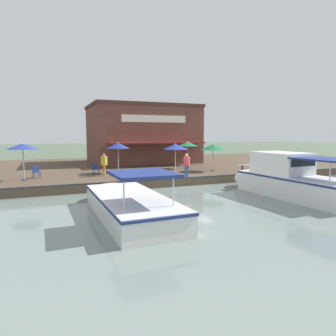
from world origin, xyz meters
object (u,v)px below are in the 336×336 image
(person_near_entrance, at_px, (187,162))
(tree_behind_restaurant, at_px, (185,121))
(person_mid_patio, at_px, (104,162))
(patio_umbrella_back_row, at_px, (188,144))
(mooring_post, at_px, (242,170))
(patio_umbrella_far_corner, at_px, (23,146))
(patio_umbrella_mid_patio_right, at_px, (175,147))
(cafe_chair_back_row_seat, at_px, (96,168))
(waterfront_restaurant, at_px, (142,134))
(patio_umbrella_by_entrance, at_px, (213,147))
(patio_umbrella_mid_patio_left, at_px, (118,146))
(motorboat_distant_upstream, at_px, (126,201))
(cafe_chair_far_corner_seat, at_px, (278,161))
(motorboat_outer_channel, at_px, (286,180))
(cafe_chair_facing_river, at_px, (36,171))

(person_near_entrance, distance_m, tree_behind_restaurant, 20.95)
(person_mid_patio, height_order, tree_behind_restaurant, tree_behind_restaurant)
(patio_umbrella_back_row, distance_m, mooring_post, 6.14)
(patio_umbrella_far_corner, bearing_deg, person_mid_patio, 91.45)
(patio_umbrella_mid_patio_right, bearing_deg, cafe_chair_back_row_seat, -112.87)
(person_mid_patio, bearing_deg, patio_umbrella_mid_patio_right, 75.90)
(patio_umbrella_far_corner, xyz_separation_m, mooring_post, (3.17, 15.49, -1.90))
(cafe_chair_back_row_seat, height_order, person_mid_patio, person_mid_patio)
(person_mid_patio, bearing_deg, waterfront_restaurant, 148.47)
(patio_umbrella_by_entrance, xyz_separation_m, cafe_chair_back_row_seat, (-1.56, -9.58, -1.57))
(patio_umbrella_mid_patio_left, relative_size, person_near_entrance, 1.46)
(patio_umbrella_mid_patio_left, bearing_deg, mooring_post, 62.47)
(waterfront_restaurant, xyz_separation_m, motorboat_distant_upstream, (19.20, -6.86, -3.13))
(patio_umbrella_far_corner, height_order, motorboat_distant_upstream, patio_umbrella_far_corner)
(motorboat_distant_upstream, bearing_deg, cafe_chair_far_corner_seat, 119.02)
(motorboat_outer_channel, bearing_deg, patio_umbrella_mid_patio_right, -151.63)
(waterfront_restaurant, distance_m, patio_umbrella_mid_patio_left, 10.10)
(cafe_chair_facing_river, xyz_separation_m, motorboat_distant_upstream, (9.99, 4.01, -0.45))
(waterfront_restaurant, xyz_separation_m, motorboat_outer_channel, (18.76, 3.06, -2.74))
(patio_umbrella_mid_patio_right, distance_m, cafe_chair_facing_river, 10.33)
(patio_umbrella_back_row, bearing_deg, patio_umbrella_far_corner, -80.23)
(waterfront_restaurant, relative_size, patio_umbrella_by_entrance, 4.89)
(tree_behind_restaurant, bearing_deg, motorboat_outer_channel, -11.51)
(person_mid_patio, height_order, motorboat_outer_channel, motorboat_outer_channel)
(person_mid_patio, height_order, person_near_entrance, person_near_entrance)
(patio_umbrella_back_row, distance_m, patio_umbrella_far_corner, 13.65)
(patio_umbrella_mid_patio_right, distance_m, tree_behind_restaurant, 19.55)
(motorboat_distant_upstream, bearing_deg, waterfront_restaurant, 160.33)
(patio_umbrella_by_entrance, height_order, patio_umbrella_mid_patio_left, patio_umbrella_mid_patio_left)
(cafe_chair_far_corner_seat, bearing_deg, patio_umbrella_mid_patio_right, -79.60)
(patio_umbrella_mid_patio_right, bearing_deg, waterfront_restaurant, 175.40)
(cafe_chair_facing_river, xyz_separation_m, mooring_post, (4.17, 14.76, -0.08))
(patio_umbrella_far_corner, distance_m, cafe_chair_facing_river, 2.20)
(patio_umbrella_back_row, relative_size, mooring_post, 3.24)
(cafe_chair_back_row_seat, relative_size, tree_behind_restaurant, 0.11)
(waterfront_restaurant, bearing_deg, cafe_chair_far_corner_seat, 50.82)
(motorboat_distant_upstream, relative_size, tree_behind_restaurant, 1.14)
(patio_umbrella_by_entrance, bearing_deg, cafe_chair_back_row_seat, -99.24)
(motorboat_outer_channel, bearing_deg, mooring_post, 171.23)
(person_near_entrance, relative_size, tree_behind_restaurant, 0.23)
(person_near_entrance, distance_m, mooring_post, 4.65)
(cafe_chair_far_corner_seat, bearing_deg, person_near_entrance, -72.63)
(waterfront_restaurant, height_order, patio_umbrella_far_corner, waterfront_restaurant)
(person_mid_patio, xyz_separation_m, motorboat_outer_channel, (8.69, 9.24, -0.65))
(waterfront_restaurant, height_order, cafe_chair_facing_river, waterfront_restaurant)
(patio_umbrella_far_corner, xyz_separation_m, patio_umbrella_mid_patio_left, (-1.37, 6.79, -0.09))
(person_mid_patio, bearing_deg, patio_umbrella_by_entrance, 87.05)
(person_mid_patio, xyz_separation_m, mooring_post, (3.31, 10.07, -0.67))
(patio_umbrella_mid_patio_right, distance_m, motorboat_outer_channel, 8.56)
(patio_umbrella_by_entrance, bearing_deg, tree_behind_restaurant, 162.60)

